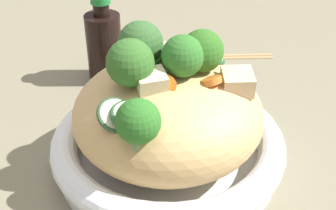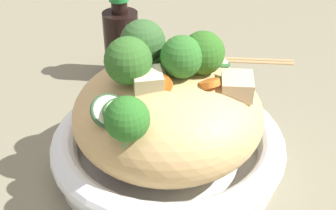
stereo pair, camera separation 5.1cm
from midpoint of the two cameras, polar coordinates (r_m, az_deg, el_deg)
ground_plane at (r=0.56m, az=-2.62°, el=-7.47°), size 3.00×3.00×0.00m
serving_bowl at (r=0.55m, az=-2.69°, el=-5.40°), size 0.28×0.28×0.05m
noodle_heap at (r=0.52m, az=-2.83°, el=-1.13°), size 0.22×0.22×0.12m
broccoli_florets at (r=0.47m, az=-4.36°, el=5.18°), size 0.17×0.13×0.08m
carrot_coins at (r=0.51m, az=-0.04°, el=4.53°), size 0.14×0.10×0.04m
zucchini_slices at (r=0.49m, az=-5.03°, el=3.02°), size 0.20×0.10×0.04m
chicken_chunks at (r=0.49m, az=-0.15°, el=3.84°), size 0.11×0.12×0.04m
soy_sauce_bottle at (r=0.72m, az=-10.04°, el=7.34°), size 0.05×0.05×0.14m
chopsticks_pair at (r=0.80m, az=3.82°, el=6.12°), size 0.12×0.19×0.01m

